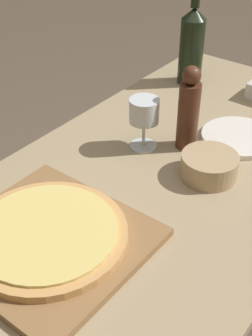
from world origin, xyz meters
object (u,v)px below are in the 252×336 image
Objects in this scene: wine_bottle at (192,45)px; wine_glass at (144,113)px; pizza at (47,234)px; pepper_mill at (189,110)px; small_bowl at (209,166)px.

wine_glass is at bearing -74.89° from wine_bottle.
pizza is 1.04× the size of wine_bottle.
pepper_mill reaches higher than small_bowl.
pepper_mill is (0.20, -0.34, -0.02)m from wine_bottle.
small_bowl is (0.20, -0.01, -0.07)m from wine_glass.
wine_glass reaches higher than pizza.
small_bowl reaches higher than pizza.
pizza is 0.49m from pepper_mill.
wine_bottle is 0.54m from small_bowl.
wine_glass is (-0.06, 0.42, 0.07)m from pizza.
pizza is at bearing -81.81° from wine_glass.
wine_glass is (0.11, -0.42, -0.03)m from wine_bottle.
small_bowl is (0.14, 0.41, -0.00)m from pizza.
pizza is at bearing -93.37° from pepper_mill.
pizza is 2.34× the size of wine_glass.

